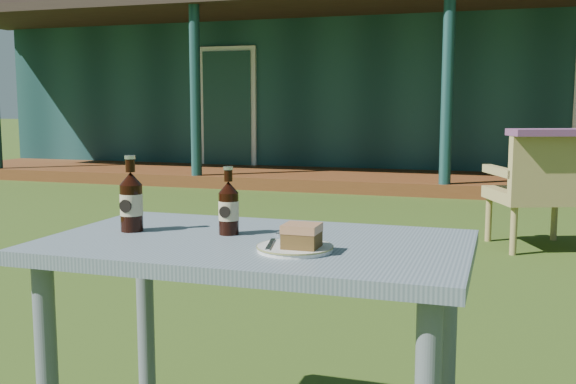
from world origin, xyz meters
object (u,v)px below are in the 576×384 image
(cafe_table, at_px, (256,274))
(cake_slice, at_px, (302,236))
(cola_bottle_far, at_px, (131,201))
(armchair_left, at_px, (542,186))
(plate, at_px, (295,248))
(cola_bottle_near, at_px, (229,207))

(cafe_table, xyz_separation_m, cake_slice, (0.17, -0.12, 0.15))
(cola_bottle_far, distance_m, armchair_left, 3.88)
(cake_slice, bearing_deg, armchair_left, 78.38)
(plate, height_order, cake_slice, cake_slice)
(cake_slice, xyz_separation_m, cola_bottle_near, (-0.28, 0.17, 0.04))
(cake_slice, distance_m, armchair_left, 3.85)
(cafe_table, bearing_deg, plate, -35.79)
(armchair_left, bearing_deg, cake_slice, -101.62)
(cola_bottle_near, bearing_deg, armchair_left, 73.66)
(cafe_table, xyz_separation_m, cola_bottle_near, (-0.10, 0.05, 0.18))
(cake_slice, distance_m, cola_bottle_near, 0.33)
(cola_bottle_near, height_order, cola_bottle_far, cola_bottle_far)
(plate, distance_m, cake_slice, 0.05)
(cola_bottle_near, relative_size, armchair_left, 0.23)
(cake_slice, relative_size, cola_bottle_far, 0.40)
(plate, xyz_separation_m, cola_bottle_far, (-0.56, 0.12, 0.08))
(cola_bottle_far, height_order, armchair_left, cola_bottle_far)
(cola_bottle_far, bearing_deg, cola_bottle_near, 8.06)
(cola_bottle_far, bearing_deg, cake_slice, -12.75)
(cake_slice, height_order, cola_bottle_near, cola_bottle_near)
(plate, bearing_deg, cola_bottle_near, 148.06)
(armchair_left, bearing_deg, plate, -102.00)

